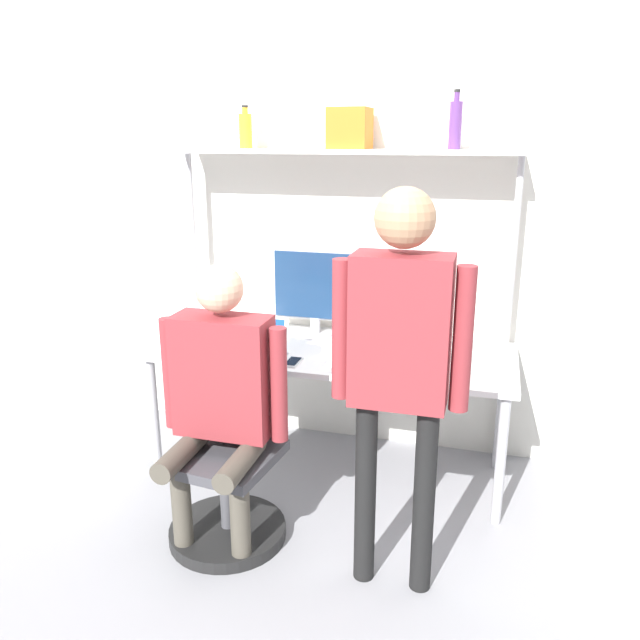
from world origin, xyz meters
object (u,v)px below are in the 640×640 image
Objects in this scene: monitor at (315,290)px; bottle_amber at (246,130)px; person_seated at (221,386)px; storage_box at (350,128)px; office_chair at (230,482)px; bottle_purple at (455,124)px; laptop at (259,345)px; person_standing at (400,346)px; cell_phone at (293,362)px.

bottle_amber is (-0.41, -0.00, 0.90)m from monitor.
person_seated is 1.57m from storage_box.
monitor is 1.08m from person_seated.
office_chair is 3.06× the size of bottle_purple.
laptop is 1.26× the size of storage_box.
person_seated is 1.55m from bottle_amber.
office_chair is (-0.13, -1.00, -0.72)m from monitor.
person_standing is (0.81, -0.09, 0.30)m from person_seated.
storage_box is (0.39, 0.44, 1.13)m from laptop.
bottle_purple is 1.16m from bottle_amber.
cell_phone is 0.51× the size of bottle_purple.
laptop is at bearing 94.77° from person_seated.
bottle_amber is (-0.27, 1.05, 1.11)m from person_seated.
person_standing reaches higher than person_seated.
monitor is 0.99m from bottle_amber.
cell_phone is at bearing -145.18° from bottle_purple.
office_chair is at bearing 83.86° from person_seated.
monitor is at bearing 0.42° from bottle_amber.
office_chair is at bearing -84.36° from laptop.
person_seated is 5.69× the size of storage_box.
person_seated is at bearing -96.14° from office_chair.
storage_box reaches higher than person_standing.
monitor is at bearing 120.59° from person_standing.
office_chair is 3.87× the size of bottle_amber.
bottle_purple reaches higher than laptop.
laptop is 1.00× the size of bottle_purple.
office_chair is at bearing -131.57° from bottle_purple.
bottle_purple is (0.89, 1.05, 1.14)m from person_seated.
monitor is 0.39× the size of person_seated.
storage_box reaches higher than monitor.
person_standing reaches higher than cell_phone.
monitor is at bearing 82.47° from person_seated.
person_standing is at bearing -9.59° from office_chair.
bottle_amber is at bearing 180.00° from storage_box.
storage_box is at bearing 112.74° from person_standing.
storage_box reaches higher than office_chair.
storage_box reaches higher than cell_phone.
bottle_purple is at bearing -0.23° from monitor.
bottle_amber reaches higher than office_chair.
bottle_amber is at bearing 133.57° from person_standing.
bottle_amber reaches higher than monitor.
bottle_amber is at bearing 130.49° from cell_phone.
bottle_amber is at bearing 104.42° from person_seated.
office_chair is 0.54× the size of person_standing.
person_seated is at bearing -107.82° from storage_box.
laptop reaches higher than cell_phone.
bottle_purple is 0.56m from storage_box.
cell_phone is 1.29m from storage_box.
laptop is 0.17× the size of person_standing.
person_seated is (-0.00, -0.05, 0.51)m from office_chair.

